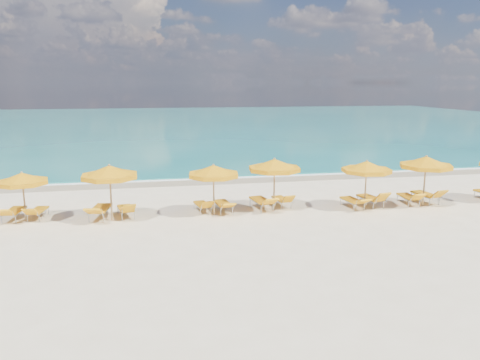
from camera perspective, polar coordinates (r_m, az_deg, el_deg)
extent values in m
plane|color=beige|center=(20.69, 0.79, -4.09)|extent=(120.00, 120.00, 0.00)
cube|color=#126964|center=(67.85, -7.54, 6.89)|extent=(120.00, 80.00, 0.30)
cube|color=tan|center=(27.77, -2.31, 0.01)|extent=(120.00, 2.60, 0.01)
cube|color=white|center=(28.55, -2.56, 0.33)|extent=(120.00, 1.20, 0.03)
cube|color=white|center=(36.97, -13.84, 2.63)|extent=(14.00, 0.36, 0.05)
cube|color=white|center=(45.48, 4.53, 4.59)|extent=(18.00, 0.30, 0.05)
cylinder|color=#A88654|center=(21.21, -24.84, -1.98)|extent=(0.06, 0.06, 2.02)
cone|color=orange|center=(21.04, -25.04, 0.27)|extent=(2.41, 2.41, 0.40)
cylinder|color=orange|center=(21.08, -24.99, -0.25)|extent=(2.43, 2.43, 0.16)
sphere|color=#A88654|center=(21.01, -25.08, 0.83)|extent=(0.09, 0.09, 0.09)
cylinder|color=#A88654|center=(20.10, -15.48, -1.62)|extent=(0.07, 0.07, 2.30)
cone|color=orange|center=(19.91, -15.63, 1.08)|extent=(3.11, 3.11, 0.46)
cylinder|color=orange|center=(19.95, -15.60, 0.45)|extent=(3.13, 3.13, 0.18)
sphere|color=#A88654|center=(19.87, -15.67, 1.75)|extent=(0.10, 0.10, 0.10)
cylinder|color=#A88654|center=(20.23, -3.22, -1.31)|extent=(0.07, 0.07, 2.17)
cone|color=orange|center=(20.05, -3.25, 1.23)|extent=(2.72, 2.72, 0.43)
cylinder|color=orange|center=(20.09, -3.24, 0.63)|extent=(2.74, 2.74, 0.17)
sphere|color=#A88654|center=(20.01, -3.26, 1.85)|extent=(0.10, 0.10, 0.10)
cylinder|color=#A88654|center=(21.07, 4.19, -0.62)|extent=(0.07, 0.07, 2.29)
cone|color=orange|center=(20.88, 4.23, 1.96)|extent=(2.90, 2.90, 0.46)
cylinder|color=orange|center=(20.92, 4.22, 1.36)|extent=(2.93, 2.93, 0.18)
sphere|color=#A88654|center=(20.85, 4.24, 2.60)|extent=(0.10, 0.10, 0.10)
cylinder|color=#A88654|center=(21.94, 15.06, -0.66)|extent=(0.07, 0.07, 2.17)
cone|color=orange|center=(21.77, 15.19, 1.68)|extent=(2.71, 2.71, 0.43)
cylinder|color=orange|center=(21.80, 15.16, 1.13)|extent=(2.74, 2.74, 0.17)
sphere|color=#A88654|center=(21.73, 15.22, 2.26)|extent=(0.10, 0.10, 0.10)
cylinder|color=#A88654|center=(23.27, 21.57, -0.21)|extent=(0.07, 0.07, 2.31)
cone|color=orange|center=(23.10, 21.75, 2.14)|extent=(2.42, 2.42, 0.46)
cylinder|color=orange|center=(23.14, 21.71, 1.59)|extent=(2.44, 2.44, 0.18)
sphere|color=#A88654|center=(23.07, 21.79, 2.72)|extent=(0.10, 0.10, 0.10)
cube|color=orange|center=(21.90, -25.80, -3.37)|extent=(0.73, 1.37, 0.08)
cube|color=orange|center=(21.04, -26.73, -3.56)|extent=(0.65, 0.63, 0.40)
cube|color=orange|center=(21.70, -23.38, -3.40)|extent=(0.69, 1.24, 0.07)
cube|color=orange|center=(20.93, -24.19, -3.54)|extent=(0.59, 0.57, 0.37)
cube|color=orange|center=(20.78, -16.61, -3.33)|extent=(0.88, 1.54, 0.09)
cube|color=orange|center=(19.78, -17.41, -3.64)|extent=(0.75, 0.75, 0.39)
cube|color=orange|center=(20.75, -13.78, -3.37)|extent=(0.79, 1.32, 0.08)
cube|color=orange|center=(19.91, -13.42, -3.39)|extent=(0.64, 0.58, 0.45)
cube|color=orange|center=(20.99, -4.64, -2.96)|extent=(0.71, 1.22, 0.07)
cube|color=orange|center=(20.22, -4.02, -3.01)|extent=(0.59, 0.55, 0.40)
cube|color=orange|center=(20.94, -2.12, -2.86)|extent=(0.71, 1.33, 0.08)
cube|color=orange|center=(20.06, -1.44, -3.12)|extent=(0.63, 0.64, 0.32)
cube|color=orange|center=(21.37, 2.57, -2.46)|extent=(0.86, 1.49, 0.09)
cube|color=orange|center=(20.45, 3.68, -2.64)|extent=(0.72, 0.72, 0.40)
cube|color=orange|center=(21.93, 5.03, -2.31)|extent=(0.68, 1.22, 0.07)
cube|color=orange|center=(21.20, 5.91, -2.32)|extent=(0.58, 0.53, 0.41)
cube|color=orange|center=(22.16, 13.46, -2.37)|extent=(0.73, 1.33, 0.08)
cube|color=orange|center=(21.40, 14.74, -2.56)|extent=(0.63, 0.64, 0.34)
cube|color=orange|center=(22.71, 15.54, -2.08)|extent=(0.82, 1.43, 0.08)
cube|color=orange|center=(21.97, 16.94, -2.01)|extent=(0.68, 0.60, 0.50)
cube|color=orange|center=(23.60, 19.79, -1.89)|extent=(0.64, 1.30, 0.08)
cube|color=orange|center=(22.81, 20.80, -1.96)|extent=(0.60, 0.56, 0.41)
cube|color=orange|center=(24.28, 21.58, -1.59)|extent=(0.82, 1.44, 0.08)
cube|color=orange|center=(23.57, 23.10, -1.58)|extent=(0.69, 0.64, 0.47)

